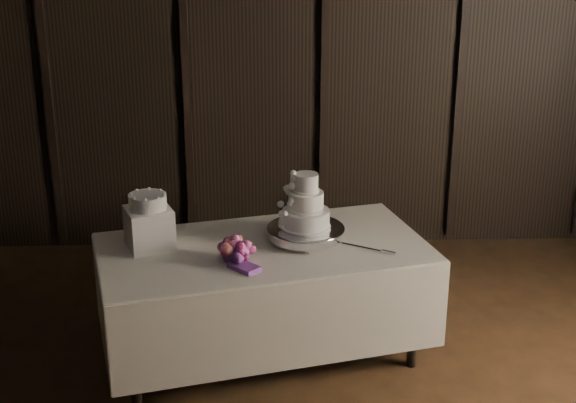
{
  "coord_description": "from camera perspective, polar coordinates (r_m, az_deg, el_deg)",
  "views": [
    {
      "loc": [
        -0.53,
        -2.87,
        2.68
      ],
      "look_at": [
        -0.36,
        1.63,
        1.05
      ],
      "focal_mm": 50.0,
      "sensor_mm": 36.0,
      "label": 1
    }
  ],
  "objects": [
    {
      "name": "small_cake",
      "position": [
        4.85,
        -9.96,
        -0.0
      ],
      "size": [
        0.25,
        0.25,
        0.09
      ],
      "primitive_type": "cylinder",
      "rotation": [
        0.0,
        0.0,
        -0.11
      ],
      "color": "white",
      "rests_on": "box_pedestal"
    },
    {
      "name": "box_pedestal",
      "position": [
        4.91,
        -9.84,
        -1.87
      ],
      "size": [
        0.34,
        0.34,
        0.25
      ],
      "primitive_type": "cube",
      "rotation": [
        0.0,
        0.0,
        0.37
      ],
      "color": "white",
      "rests_on": "display_table"
    },
    {
      "name": "display_table",
      "position": [
        5.04,
        -1.72,
        -6.81
      ],
      "size": [
        2.18,
        1.49,
        0.76
      ],
      "rotation": [
        0.0,
        0.0,
        0.25
      ],
      "color": "beige",
      "rests_on": "ground"
    },
    {
      "name": "bouquet",
      "position": [
        4.68,
        -3.75,
        -3.54
      ],
      "size": [
        0.48,
        0.48,
        0.19
      ],
      "primitive_type": null,
      "rotation": [
        0.0,
        0.0,
        -0.79
      ],
      "color": "#D15589",
      "rests_on": "display_table"
    },
    {
      "name": "cake_stand",
      "position": [
        4.95,
        1.27,
        -2.36
      ],
      "size": [
        0.6,
        0.6,
        0.09
      ],
      "primitive_type": "cylinder",
      "rotation": [
        0.0,
        0.0,
        -0.27
      ],
      "color": "silver",
      "rests_on": "display_table"
    },
    {
      "name": "room",
      "position": [
        3.15,
        7.69,
        -2.32
      ],
      "size": [
        6.08,
        7.08,
        3.08
      ],
      "color": "black",
      "rests_on": "ground"
    },
    {
      "name": "cake_knife",
      "position": [
        4.89,
        5.14,
        -3.23
      ],
      "size": [
        0.33,
        0.21,
        0.01
      ],
      "primitive_type": "cube",
      "rotation": [
        0.0,
        0.0,
        -0.54
      ],
      "color": "silver",
      "rests_on": "display_table"
    },
    {
      "name": "wedding_cake",
      "position": [
        4.87,
        1.0,
        -0.44
      ],
      "size": [
        0.33,
        0.29,
        0.35
      ],
      "rotation": [
        0.0,
        0.0,
        0.2
      ],
      "color": "white",
      "rests_on": "cake_stand"
    }
  ]
}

